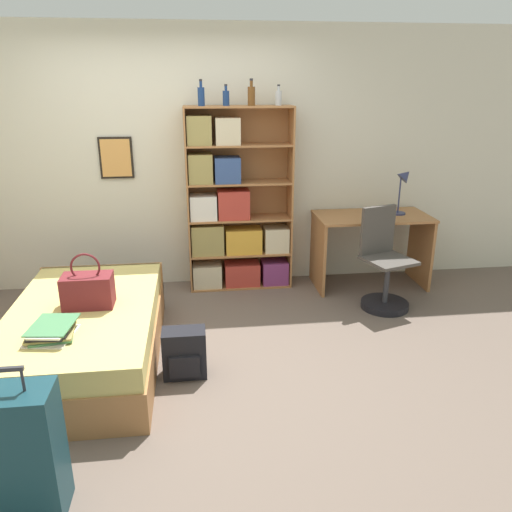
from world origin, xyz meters
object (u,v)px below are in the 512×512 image
(bookcase, at_px, (232,214))
(desk_lamp, at_px, (404,183))
(bottle_green, at_px, (201,96))
(handbag, at_px, (88,290))
(bed, at_px, (86,334))
(backpack, at_px, (185,353))
(bottle_brown, at_px, (226,98))
(book_stack_on_bed, at_px, (52,331))
(suitcase, at_px, (4,455))
(desk, at_px, (371,237))
(desk_chair, at_px, (384,275))
(bottle_clear, at_px, (251,95))
(bottle_blue, at_px, (279,97))

(bookcase, relative_size, desk_lamp, 3.80)
(bottle_green, bearing_deg, handbag, -124.03)
(handbag, bearing_deg, bed, 179.71)
(bottle_green, distance_m, backpack, 2.42)
(bottle_brown, bearing_deg, book_stack_on_bed, -125.41)
(suitcase, height_order, desk, suitcase)
(handbag, relative_size, backpack, 1.15)
(bookcase, xyz_separation_m, desk_chair, (1.39, -0.69, -0.47))
(bed, bearing_deg, book_stack_on_bed, -101.59)
(bookcase, bearing_deg, bed, -131.83)
(bed, xyz_separation_m, bookcase, (1.24, 1.38, 0.56))
(bottle_clear, relative_size, bottle_blue, 1.28)
(bed, xyz_separation_m, bottle_brown, (1.20, 1.36, 1.69))
(bottle_brown, xyz_separation_m, bottle_clear, (0.24, 0.00, 0.02))
(book_stack_on_bed, bearing_deg, bottle_clear, 49.95)
(handbag, height_order, desk_lamp, desk_lamp)
(handbag, xyz_separation_m, desk_chair, (2.57, 0.70, -0.28))
(bottle_brown, bearing_deg, desk_lamp, -3.47)
(handbag, relative_size, book_stack_on_bed, 1.11)
(book_stack_on_bed, relative_size, bookcase, 0.20)
(bookcase, bearing_deg, handbag, -130.48)
(book_stack_on_bed, height_order, bottle_blue, bottle_blue)
(bed, bearing_deg, suitcase, -93.48)
(suitcase, relative_size, bottle_clear, 3.42)
(desk, bearing_deg, bed, -155.24)
(book_stack_on_bed, distance_m, suitcase, 1.00)
(bottle_brown, relative_size, backpack, 0.53)
(bottle_blue, bearing_deg, book_stack_on_bed, -134.29)
(bed, xyz_separation_m, handbag, (0.06, -0.00, 0.37))
(bottle_brown, xyz_separation_m, desk_chair, (1.43, -0.66, -1.60))
(handbag, distance_m, suitcase, 1.48)
(bed, distance_m, book_stack_on_bed, 0.55)
(bed, relative_size, backpack, 5.08)
(suitcase, relative_size, desk_lamp, 1.72)
(bottle_clear, bearing_deg, handbag, -135.42)
(desk_chair, bearing_deg, bottle_blue, 143.47)
(bookcase, relative_size, desk_chair, 1.92)
(bed, height_order, suitcase, suitcase)
(suitcase, xyz_separation_m, bottle_clear, (1.53, 2.81, 1.58))
(handbag, distance_m, bottle_blue, 2.52)
(bottle_blue, distance_m, backpack, 2.59)
(suitcase, relative_size, desk_chair, 0.87)
(bottle_green, bearing_deg, book_stack_on_bed, -120.40)
(suitcase, xyz_separation_m, bottle_blue, (1.79, 2.83, 1.56))
(bed, bearing_deg, bottle_green, 54.34)
(bed, bearing_deg, bottle_brown, 48.54)
(backpack, bearing_deg, desk_chair, 27.88)
(bed, xyz_separation_m, bottle_blue, (1.70, 1.38, 1.69))
(bottle_green, distance_m, bottle_clear, 0.47)
(bottle_blue, distance_m, desk_chair, 1.97)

